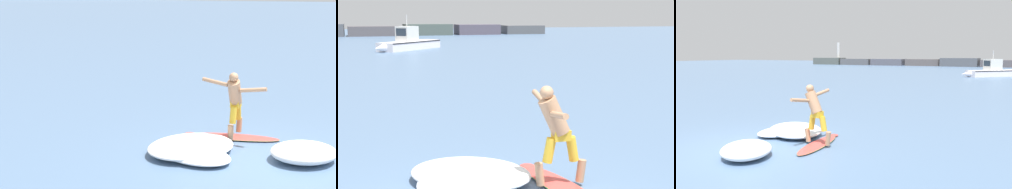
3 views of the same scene
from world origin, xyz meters
The scene contains 6 objects.
ground_plane centered at (0.00, 0.00, 0.00)m, with size 200.00×200.00×0.00m, color slate.
surfboard centered at (1.48, 0.99, 0.03)m, with size 0.70×2.25×0.20m.
surfer centered at (1.39, 0.97, 0.96)m, with size 0.86×1.49×1.54m.
wave_foam_at_tail centered at (0.50, -0.61, 0.18)m, with size 1.72×1.79×0.35m.
wave_foam_at_nose centered at (-0.09, 1.52, 0.10)m, with size 1.50×1.84×0.19m.
wave_foam_beside centered at (0.26, 1.69, 0.14)m, with size 2.48×2.41×0.28m.
Camera 1 is at (-8.86, -0.70, 3.47)m, focal length 50.00 mm.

